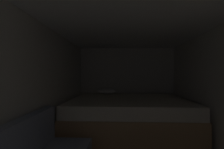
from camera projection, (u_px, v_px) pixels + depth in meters
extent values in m
cube|color=silver|center=(127.00, 85.00, 4.76)|extent=(2.62, 0.05, 1.99)
cube|color=silver|center=(35.00, 96.00, 2.29)|extent=(0.05, 5.02, 1.99)
cube|color=white|center=(134.00, 17.00, 2.23)|extent=(2.62, 5.02, 0.05)
cube|color=tan|center=(129.00, 122.00, 3.68)|extent=(2.40, 2.01, 0.54)
cube|color=beige|center=(129.00, 104.00, 3.68)|extent=(2.36, 1.97, 0.23)
ellipsoid|color=white|center=(106.00, 91.00, 4.51)|extent=(0.47, 0.30, 0.16)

